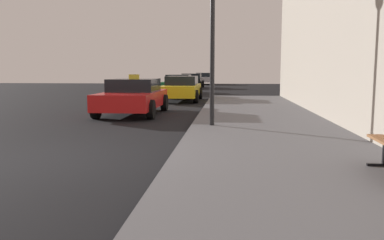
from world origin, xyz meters
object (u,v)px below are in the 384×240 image
at_px(car_black, 192,81).
at_px(car_green, 178,84).
at_px(car_red, 133,96).
at_px(car_yellow, 182,88).
at_px(street_lamp, 213,18).
at_px(car_silver, 204,78).

bearing_deg(car_black, car_green, 89.03).
relative_size(car_red, car_yellow, 0.97).
height_order(street_lamp, car_green, street_lamp).
bearing_deg(car_yellow, car_black, -86.77).
distance_m(street_lamp, car_yellow, 10.61).
distance_m(car_yellow, car_green, 6.68).
bearing_deg(car_black, street_lamp, 96.42).
relative_size(car_red, car_silver, 1.00).
distance_m(car_yellow, car_black, 14.96).
bearing_deg(street_lamp, car_green, 100.03).
height_order(street_lamp, car_black, street_lamp).
xyz_separation_m(car_red, car_silver, (0.66, 30.72, -0.00)).
xyz_separation_m(car_red, car_black, (0.15, 21.41, -0.00)).
bearing_deg(car_green, car_black, -90.97).
height_order(car_red, car_green, car_red).
distance_m(car_black, car_silver, 9.33).
bearing_deg(street_lamp, car_red, 128.75).
xyz_separation_m(car_yellow, car_black, (-0.84, 14.94, 0.00)).
distance_m(car_green, car_silver, 17.66).
distance_m(car_green, car_black, 8.34).
xyz_separation_m(car_yellow, car_silver, (-0.34, 24.26, 0.00)).
relative_size(street_lamp, car_red, 0.92).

